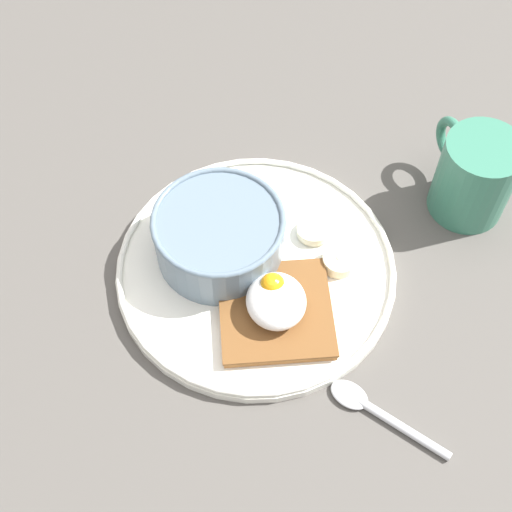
{
  "coord_description": "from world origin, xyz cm",
  "views": [
    {
      "loc": [
        -36.83,
        4.86,
        62.28
      ],
      "look_at": [
        0.0,
        0.0,
        5.0
      ],
      "focal_mm": 50.0,
      "sensor_mm": 36.0,
      "label": 1
    }
  ],
  "objects_px": {
    "oatmeal_bowl": "(219,235)",
    "poached_egg": "(276,299)",
    "banana_slice_left": "(314,231)",
    "toast_slice": "(276,311)",
    "banana_slice_front": "(339,262)",
    "coffee_mug": "(474,175)",
    "spoon": "(374,410)"
  },
  "relations": [
    {
      "from": "oatmeal_bowl",
      "to": "poached_egg",
      "type": "distance_m",
      "value": 0.09
    },
    {
      "from": "oatmeal_bowl",
      "to": "banana_slice_left",
      "type": "xyz_separation_m",
      "value": [
        0.01,
        -0.1,
        -0.02
      ]
    },
    {
      "from": "toast_slice",
      "to": "banana_slice_front",
      "type": "bearing_deg",
      "value": -56.38
    },
    {
      "from": "oatmeal_bowl",
      "to": "coffee_mug",
      "type": "xyz_separation_m",
      "value": [
        0.03,
        -0.26,
        0.01
      ]
    },
    {
      "from": "toast_slice",
      "to": "spoon",
      "type": "bearing_deg",
      "value": -144.66
    },
    {
      "from": "poached_egg",
      "to": "oatmeal_bowl",
      "type": "bearing_deg",
      "value": 30.03
    },
    {
      "from": "banana_slice_left",
      "to": "poached_egg",
      "type": "bearing_deg",
      "value": 148.45
    },
    {
      "from": "oatmeal_bowl",
      "to": "coffee_mug",
      "type": "distance_m",
      "value": 0.26
    },
    {
      "from": "toast_slice",
      "to": "coffee_mug",
      "type": "xyz_separation_m",
      "value": [
        0.11,
        -0.22,
        0.03
      ]
    },
    {
      "from": "banana_slice_front",
      "to": "spoon",
      "type": "bearing_deg",
      "value": -178.59
    },
    {
      "from": "banana_slice_left",
      "to": "spoon",
      "type": "relative_size",
      "value": 0.38
    },
    {
      "from": "banana_slice_front",
      "to": "coffee_mug",
      "type": "relative_size",
      "value": 0.33
    },
    {
      "from": "coffee_mug",
      "to": "toast_slice",
      "type": "bearing_deg",
      "value": 117.05
    },
    {
      "from": "oatmeal_bowl",
      "to": "banana_slice_front",
      "type": "height_order",
      "value": "oatmeal_bowl"
    },
    {
      "from": "banana_slice_front",
      "to": "banana_slice_left",
      "type": "relative_size",
      "value": 1.0
    },
    {
      "from": "oatmeal_bowl",
      "to": "spoon",
      "type": "xyz_separation_m",
      "value": [
        -0.18,
        -0.12,
        -0.03
      ]
    },
    {
      "from": "toast_slice",
      "to": "poached_egg",
      "type": "bearing_deg",
      "value": 8.06
    },
    {
      "from": "banana_slice_front",
      "to": "coffee_mug",
      "type": "distance_m",
      "value": 0.16
    },
    {
      "from": "oatmeal_bowl",
      "to": "banana_slice_front",
      "type": "xyz_separation_m",
      "value": [
        -0.03,
        -0.11,
        -0.02
      ]
    },
    {
      "from": "oatmeal_bowl",
      "to": "toast_slice",
      "type": "bearing_deg",
      "value": -150.44
    },
    {
      "from": "poached_egg",
      "to": "coffee_mug",
      "type": "height_order",
      "value": "coffee_mug"
    },
    {
      "from": "coffee_mug",
      "to": "banana_slice_front",
      "type": "bearing_deg",
      "value": 113.68
    },
    {
      "from": "oatmeal_bowl",
      "to": "banana_slice_left",
      "type": "distance_m",
      "value": 0.1
    },
    {
      "from": "banana_slice_front",
      "to": "banana_slice_left",
      "type": "xyz_separation_m",
      "value": [
        0.04,
        0.02,
        -0.0
      ]
    },
    {
      "from": "oatmeal_bowl",
      "to": "poached_egg",
      "type": "relative_size",
      "value": 1.43
    },
    {
      "from": "toast_slice",
      "to": "coffee_mug",
      "type": "distance_m",
      "value": 0.25
    },
    {
      "from": "banana_slice_left",
      "to": "coffee_mug",
      "type": "height_order",
      "value": "coffee_mug"
    },
    {
      "from": "spoon",
      "to": "coffee_mug",
      "type": "bearing_deg",
      "value": -34.06
    },
    {
      "from": "banana_slice_front",
      "to": "banana_slice_left",
      "type": "height_order",
      "value": "banana_slice_front"
    },
    {
      "from": "oatmeal_bowl",
      "to": "coffee_mug",
      "type": "relative_size",
      "value": 1.14
    },
    {
      "from": "oatmeal_bowl",
      "to": "poached_egg",
      "type": "xyz_separation_m",
      "value": [
        -0.08,
        -0.04,
        -0.0
      ]
    },
    {
      "from": "spoon",
      "to": "oatmeal_bowl",
      "type": "bearing_deg",
      "value": 32.94
    }
  ]
}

